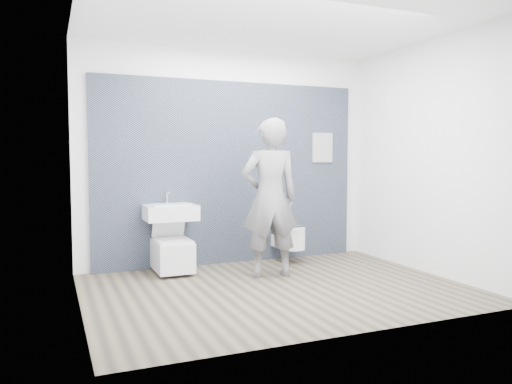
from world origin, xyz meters
name	(u,v)px	position (x,y,z in m)	size (l,w,h in m)	color
ground	(277,288)	(0.00, 0.00, 0.00)	(4.00, 4.00, 0.00)	brown
room_shell	(278,126)	(0.00, 0.00, 1.74)	(4.00, 4.00, 4.00)	white
tile_wall	(231,262)	(0.00, 1.47, 0.00)	(3.60, 0.06, 2.40)	black
washbasin	(170,212)	(-0.88, 1.21, 0.74)	(0.62, 0.46, 0.46)	white
toilet_square	(172,253)	(-0.88, 1.14, 0.24)	(0.42, 0.61, 0.78)	white
toilet_rounded	(290,237)	(0.73, 1.17, 0.33)	(0.32, 0.54, 0.29)	white
info_placard	(321,255)	(1.37, 1.43, 0.00)	(0.31, 0.03, 0.42)	silver
visitor	(270,198)	(0.15, 0.54, 0.93)	(0.68, 0.44, 1.86)	slate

